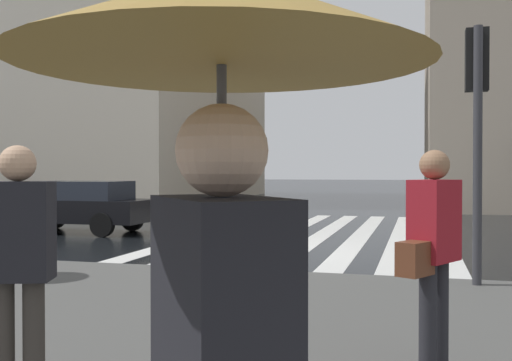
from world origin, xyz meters
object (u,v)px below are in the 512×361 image
(traffic_signal_post, at_px, (477,99))
(pedestrian_in_red_jacket, at_px, (432,245))
(car_black, at_px, (78,205))
(pedestrian_approaching_kerb, at_px, (13,261))
(pedestrian_far_down_pavement, at_px, (222,136))

(traffic_signal_post, bearing_deg, pedestrian_in_red_jacket, 170.66)
(pedestrian_in_red_jacket, bearing_deg, traffic_signal_post, -9.34)
(car_black, distance_m, pedestrian_in_red_jacket, 13.37)
(car_black, bearing_deg, pedestrian_in_red_jacket, -137.24)
(traffic_signal_post, xyz_separation_m, pedestrian_in_red_jacket, (-4.03, 0.66, -1.52))
(pedestrian_in_red_jacket, distance_m, pedestrian_approaching_kerb, 2.86)
(car_black, relative_size, pedestrian_far_down_pavement, 2.06)
(car_black, height_order, pedestrian_far_down_pavement, pedestrian_far_down_pavement)
(traffic_signal_post, xyz_separation_m, pedestrian_approaching_kerb, (-5.48, 3.13, -1.52))
(traffic_signal_post, bearing_deg, car_black, 59.31)
(car_black, bearing_deg, pedestrian_far_down_pavement, -146.77)
(pedestrian_in_red_jacket, height_order, pedestrian_far_down_pavement, pedestrian_far_down_pavement)
(pedestrian_far_down_pavement, bearing_deg, pedestrian_in_red_jacket, -9.70)
(pedestrian_in_red_jacket, height_order, pedestrian_approaching_kerb, same)
(pedestrian_approaching_kerb, distance_m, pedestrian_far_down_pavement, 2.67)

